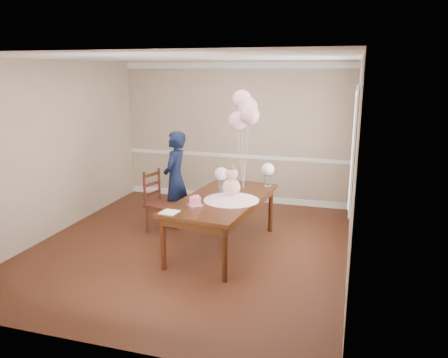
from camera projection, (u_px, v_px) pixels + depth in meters
floor at (190, 246)px, 6.48m from camera, size 4.50×5.00×0.00m
ceiling at (186, 58)px, 5.82m from camera, size 4.50×5.00×0.02m
wall_back at (235, 133)px, 8.48m from camera, size 4.50×0.02×2.70m
wall_front at (86, 210)px, 3.83m from camera, size 4.50×0.02×2.70m
wall_left at (53, 149)px, 6.77m from camera, size 0.02×5.00×2.70m
wall_right at (354, 167)px, 5.53m from camera, size 0.02×5.00×2.70m
chair_rail_trim at (234, 156)px, 8.58m from camera, size 4.50×0.02×0.07m
crown_molding at (235, 65)px, 8.16m from camera, size 4.50×0.02×0.12m
baseboard_trim at (234, 197)px, 8.78m from camera, size 4.50×0.02×0.12m
window_frame at (354, 145)px, 5.95m from camera, size 0.02×1.66×1.56m
window_blinds at (352, 145)px, 5.96m from camera, size 0.01×1.50×1.40m
dining_table_top at (223, 199)px, 6.23m from camera, size 1.26×2.17×0.05m
table_apron at (223, 205)px, 6.25m from camera, size 1.14×2.05×0.10m
table_leg_fl at (163, 244)px, 5.64m from camera, size 0.08×0.08×0.72m
table_leg_fr at (225, 255)px, 5.31m from camera, size 0.08×0.08×0.72m
table_leg_bl at (221, 204)px, 7.33m from camera, size 0.08×0.08×0.72m
table_leg_br at (271, 210)px, 7.00m from camera, size 0.08×0.08×0.72m
baby_skirt at (231, 196)px, 6.10m from camera, size 0.87×0.87×0.10m
baby_torso at (231, 187)px, 6.07m from camera, size 0.25×0.25×0.25m
baby_head at (231, 173)px, 6.02m from camera, size 0.18×0.18×0.18m
baby_hair at (231, 169)px, 6.01m from camera, size 0.12×0.12×0.12m
cake_platter at (195, 205)px, 5.88m from camera, size 0.25×0.25×0.01m
birthday_cake at (195, 201)px, 5.87m from camera, size 0.17×0.17×0.10m
cake_flower_a at (195, 196)px, 5.85m from camera, size 0.03×0.03×0.03m
cake_flower_b at (198, 196)px, 5.86m from camera, size 0.03×0.03×0.03m
rose_vase_near at (221, 186)px, 6.54m from camera, size 0.11×0.11×0.17m
roses_near at (221, 174)px, 6.49m from camera, size 0.20×0.20×0.20m
rose_vase_far at (268, 181)px, 6.83m from camera, size 0.11×0.11×0.17m
roses_far at (268, 169)px, 6.79m from camera, size 0.20×0.20×0.20m
napkin at (170, 212)px, 5.57m from camera, size 0.23×0.23×0.01m
balloon_weight at (243, 188)px, 6.69m from camera, size 0.05×0.05×0.02m
balloon_a at (238, 121)px, 6.48m from camera, size 0.29×0.29×0.29m
balloon_b at (250, 115)px, 6.33m from camera, size 0.29×0.29×0.29m
balloon_c at (248, 107)px, 6.47m from camera, size 0.29×0.29×0.29m
balloon_d at (242, 100)px, 6.50m from camera, size 0.29×0.29×0.29m
balloon_ribbon_a at (240, 160)px, 6.60m from camera, size 0.09×0.01×0.86m
balloon_ribbon_b at (246, 158)px, 6.53m from camera, size 0.10×0.07×0.96m
balloon_ribbon_c at (246, 153)px, 6.60m from camera, size 0.03×0.10×1.07m
balloon_ribbon_d at (243, 149)px, 6.61m from camera, size 0.07×0.12×1.17m
dining_chair_seat at (162, 205)px, 7.02m from camera, size 0.53×0.53×0.05m
chair_leg_fl at (147, 219)px, 7.02m from camera, size 0.05×0.05×0.42m
chair_leg_fr at (163, 223)px, 6.84m from camera, size 0.05×0.05×0.42m
chair_leg_bl at (161, 213)px, 7.31m from camera, size 0.05×0.05×0.42m
chair_leg_br at (177, 217)px, 7.12m from camera, size 0.05×0.05×0.42m
chair_back_post_l at (145, 189)px, 6.91m from camera, size 0.05×0.05×0.54m
chair_back_post_r at (159, 184)px, 7.19m from camera, size 0.05×0.05×0.54m
chair_slat_low at (152, 193)px, 7.08m from camera, size 0.14×0.38×0.05m
chair_slat_mid at (152, 184)px, 7.04m from camera, size 0.14×0.38×0.05m
chair_slat_top at (152, 175)px, 7.01m from camera, size 0.14×0.38×0.05m
woman at (175, 179)px, 7.22m from camera, size 0.40×0.58×1.58m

